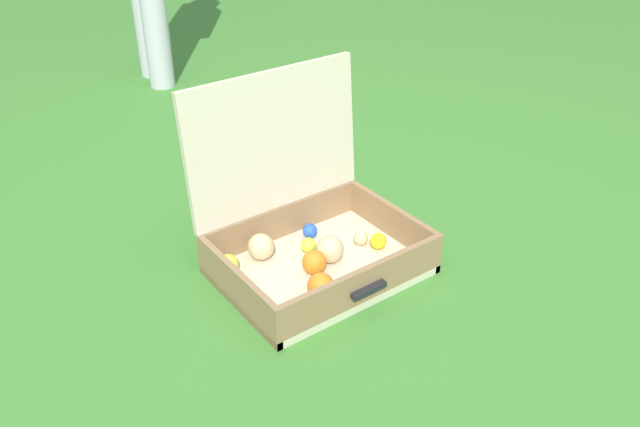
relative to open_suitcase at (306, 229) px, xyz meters
The scene contains 2 objects.
ground_plane 0.19m from the open_suitcase, 113.50° to the right, with size 16.00×16.00×0.00m, color #3D7A2D.
open_suitcase is the anchor object (origin of this frame).
Camera 1 is at (-0.87, -1.20, 1.16)m, focal length 37.12 mm.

